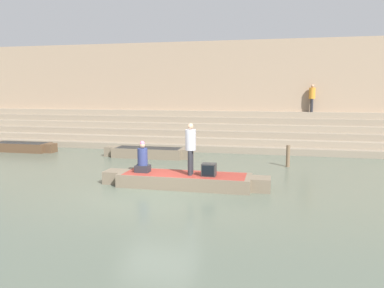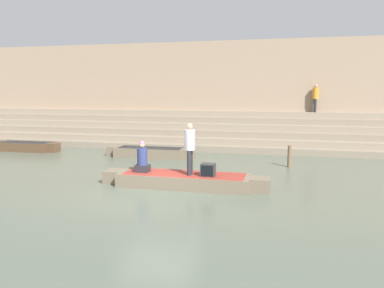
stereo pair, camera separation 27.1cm
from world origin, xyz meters
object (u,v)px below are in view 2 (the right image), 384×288
at_px(rowboat_main, 184,180).
at_px(mooring_post, 289,156).
at_px(moored_boat_shore, 150,152).
at_px(person_on_steps, 315,96).
at_px(moored_boat_distant, 25,146).
at_px(person_standing, 190,145).
at_px(person_rowing, 142,160).
at_px(tv_set, 208,170).

bearing_deg(rowboat_main, mooring_post, 51.20).
bearing_deg(mooring_post, moored_boat_shore, 172.07).
relative_size(moored_boat_shore, person_on_steps, 2.85).
relative_size(rowboat_main, moored_boat_distant, 1.44).
height_order(person_standing, person_on_steps, person_on_steps).
bearing_deg(person_standing, person_on_steps, 82.22).
distance_m(rowboat_main, person_standing, 1.27).
bearing_deg(moored_boat_distant, mooring_post, -8.58).
xyz_separation_m(rowboat_main, person_rowing, (-1.55, -0.03, 0.66)).
bearing_deg(person_on_steps, person_standing, 137.36).
bearing_deg(moored_boat_distant, person_rowing, -35.06).
distance_m(person_standing, person_rowing, 1.88).
height_order(moored_boat_shore, mooring_post, mooring_post).
bearing_deg(tv_set, rowboat_main, 167.35).
distance_m(person_rowing, mooring_post, 6.85).
distance_m(rowboat_main, moored_boat_distant, 12.19).
bearing_deg(person_rowing, mooring_post, 45.24).
xyz_separation_m(rowboat_main, moored_boat_distant, (-10.81, 5.63, 0.02)).
xyz_separation_m(tv_set, mooring_post, (2.78, 4.52, -0.19)).
distance_m(person_standing, moored_boat_distant, 12.50).
bearing_deg(person_on_steps, moored_boat_shore, 104.40).
bearing_deg(person_rowing, rowboat_main, 6.08).
relative_size(person_rowing, moored_boat_distant, 0.27).
distance_m(moored_boat_shore, person_on_steps, 10.29).
xyz_separation_m(moored_boat_distant, mooring_post, (14.49, -1.25, 0.23)).
relative_size(person_rowing, tv_set, 2.33).
distance_m(rowboat_main, person_rowing, 1.69).
bearing_deg(moored_boat_shore, mooring_post, -11.16).
bearing_deg(person_standing, moored_boat_distant, 169.49).
distance_m(person_rowing, person_on_steps, 12.78).
height_order(person_standing, moored_boat_distant, person_standing).
distance_m(rowboat_main, moored_boat_shore, 6.23).
bearing_deg(moored_boat_distant, person_standing, -31.00).
bearing_deg(tv_set, moored_boat_shore, 122.83).
xyz_separation_m(moored_boat_shore, mooring_post, (6.88, -0.96, 0.23)).
xyz_separation_m(person_standing, moored_boat_shore, (-3.44, 5.42, -1.23)).
relative_size(person_standing, mooring_post, 1.84).
relative_size(person_rowing, mooring_post, 1.16).
distance_m(person_standing, moored_boat_shore, 6.54).
bearing_deg(person_standing, rowboat_main, 176.95).
bearing_deg(moored_boat_shore, moored_boat_distant, 174.59).
bearing_deg(person_standing, mooring_post, 69.22).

